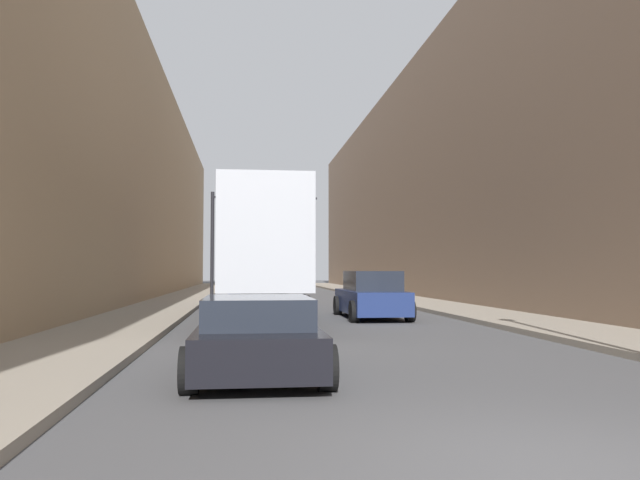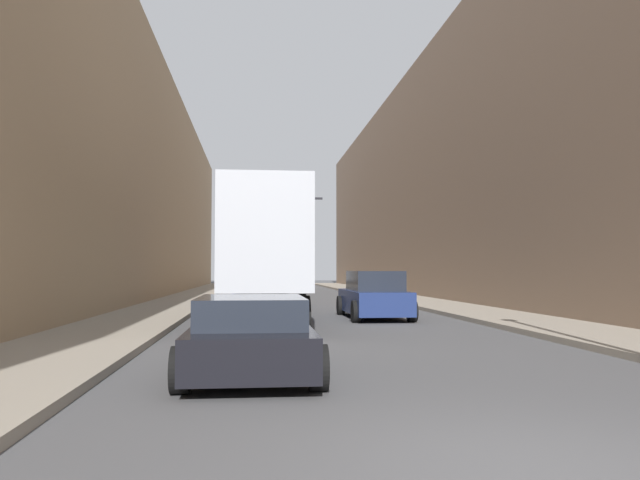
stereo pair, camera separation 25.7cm
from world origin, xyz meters
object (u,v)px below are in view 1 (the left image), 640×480
Objects in this scene: semi_truck at (259,252)px; traffic_signal_gantry at (241,223)px; sedan_car at (257,336)px; suv_car at (371,296)px.

semi_truck is 2.33× the size of traffic_signal_gantry.
suv_car reaches higher than sedan_car.
sedan_car is 26.09m from traffic_signal_gantry.
sedan_car is (-0.30, -11.95, -1.70)m from semi_truck.
semi_truck reaches higher than suv_car.
suv_car is at bearing -72.52° from traffic_signal_gantry.
sedan_car is 12.04m from suv_car.
traffic_signal_gantry reaches higher than semi_truck.
traffic_signal_gantry is (-4.57, 14.51, 3.61)m from suv_car.
traffic_signal_gantry is (-0.72, 13.86, 2.08)m from semi_truck.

